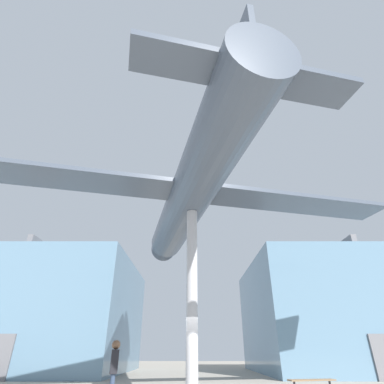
{
  "coord_description": "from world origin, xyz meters",
  "views": [
    {
      "loc": [
        -0.0,
        -11.27,
        1.5
      ],
      "look_at": [
        0.0,
        0.0,
        7.45
      ],
      "focal_mm": 28.0,
      "sensor_mm": 36.0,
      "label": 1
    }
  ],
  "objects_px": {
    "support_pylon_central": "(192,295)",
    "plaza_bench": "(312,381)",
    "visitor_person": "(114,367)",
    "suspended_airplane": "(190,195)"
  },
  "relations": [
    {
      "from": "support_pylon_central",
      "to": "plaza_bench",
      "type": "height_order",
      "value": "support_pylon_central"
    },
    {
      "from": "visitor_person",
      "to": "suspended_airplane",
      "type": "bearing_deg",
      "value": -83.1
    },
    {
      "from": "suspended_airplane",
      "to": "plaza_bench",
      "type": "height_order",
      "value": "suspended_airplane"
    },
    {
      "from": "support_pylon_central",
      "to": "visitor_person",
      "type": "bearing_deg",
      "value": -165.08
    },
    {
      "from": "plaza_bench",
      "to": "visitor_person",
      "type": "bearing_deg",
      "value": -158.04
    },
    {
      "from": "visitor_person",
      "to": "plaza_bench",
      "type": "xyz_separation_m",
      "value": [
        6.97,
        2.81,
        -0.59
      ]
    },
    {
      "from": "suspended_airplane",
      "to": "visitor_person",
      "type": "height_order",
      "value": "suspended_airplane"
    },
    {
      "from": "suspended_airplane",
      "to": "visitor_person",
      "type": "xyz_separation_m",
      "value": [
        -2.33,
        -0.94,
        -6.43
      ]
    },
    {
      "from": "support_pylon_central",
      "to": "visitor_person",
      "type": "xyz_separation_m",
      "value": [
        -2.4,
        -0.64,
        -2.23
      ]
    },
    {
      "from": "support_pylon_central",
      "to": "visitor_person",
      "type": "relative_size",
      "value": 3.68
    }
  ]
}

